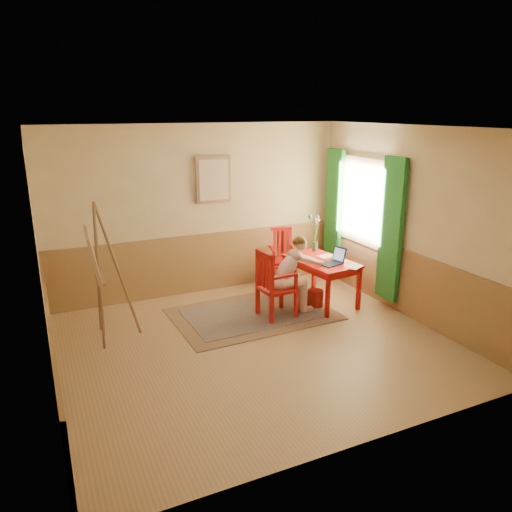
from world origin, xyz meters
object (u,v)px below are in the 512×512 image
chair_back (281,256)px  easel (96,260)px  laptop (333,261)px  chair_left (274,285)px  table (321,265)px  figure (291,272)px

chair_back → easel: easel is taller
laptop → easel: bearing=174.1°
chair_back → easel: 3.48m
chair_left → laptop: size_ratio=2.35×
table → easel: (-3.38, 0.11, 0.49)m
table → chair_back: (-0.12, 1.12, -0.14)m
chair_left → easel: (-2.43, 0.33, 0.60)m
chair_back → laptop: 1.41m
chair_left → easel: bearing=172.4°
chair_back → figure: size_ratio=0.82×
table → figure: 0.67m
easel → chair_left: bearing=-7.6°
table → laptop: 0.29m
figure → chair_back: bearing=68.3°
table → laptop: size_ratio=2.89×
table → laptop: (0.07, -0.25, 0.14)m
chair_left → laptop: 1.04m
table → laptop: laptop is taller
table → chair_left: bearing=-167.3°
figure → table: bearing=16.7°
chair_back → laptop: (0.18, -1.37, 0.28)m
chair_back → laptop: size_ratio=2.22×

